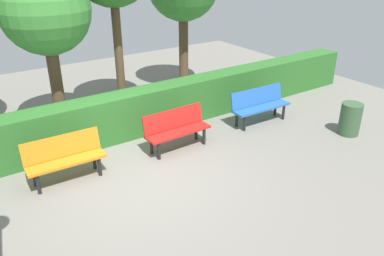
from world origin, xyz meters
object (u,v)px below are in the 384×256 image
bench_orange (65,157)px  tree_far (45,11)px  trash_bin (350,119)px  bench_red (176,128)px  bench_blue (259,104)px

bench_orange → tree_far: size_ratio=0.38×
trash_bin → tree_far: bearing=-37.8°
bench_red → bench_orange: 2.40m
bench_blue → bench_orange: (4.85, -0.09, -0.00)m
bench_blue → bench_orange: same height
bench_red → trash_bin: 4.10m
bench_red → trash_bin: (-3.73, 1.71, -0.10)m
bench_orange → tree_far: bearing=-103.6°
bench_red → bench_blue: bearing=178.9°
bench_red → bench_orange: bearing=-3.7°
bench_orange → trash_bin: bearing=165.3°
bench_blue → tree_far: 5.39m
bench_red → bench_orange: (2.40, -0.10, -0.00)m
trash_bin → bench_blue: bearing=-53.3°
bench_blue → bench_orange: size_ratio=1.10×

